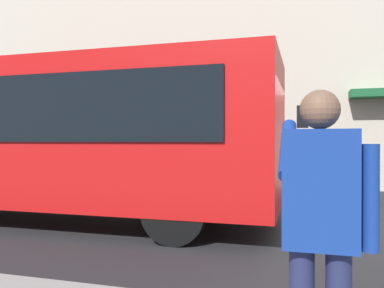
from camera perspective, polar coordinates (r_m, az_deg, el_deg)
ground_plane at (r=7.13m, az=15.97°, el=-12.25°), size 60.00×60.00×0.00m
building_facade_far at (r=14.45m, az=16.19°, el=18.25°), size 28.00×1.55×12.00m
red_bus at (r=8.31m, az=-20.18°, el=1.23°), size 9.05×2.54×3.08m
pedestrian_photographer at (r=2.34m, az=18.08°, el=-10.02°), size 0.53×0.52×1.70m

